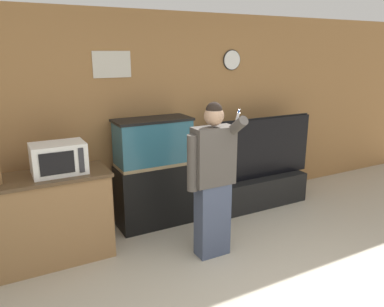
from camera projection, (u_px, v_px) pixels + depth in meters
name	position (u px, v px, depth m)	size (l,w,h in m)	color
wall_back_paneled	(165.00, 116.00, 4.85)	(10.00, 0.08, 2.60)	olive
counter_island	(47.00, 219.00, 3.82)	(1.29, 0.55, 0.94)	olive
microwave	(59.00, 158.00, 3.72)	(0.52, 0.35, 0.31)	white
aquarium_on_stand	(154.00, 173.00, 4.60)	(0.93, 0.42, 1.35)	black
tv_on_stand	(262.00, 180.00, 5.27)	(1.59, 0.40, 1.26)	black
person_standing	(212.00, 179.00, 3.83)	(0.52, 0.39, 1.65)	#424C66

